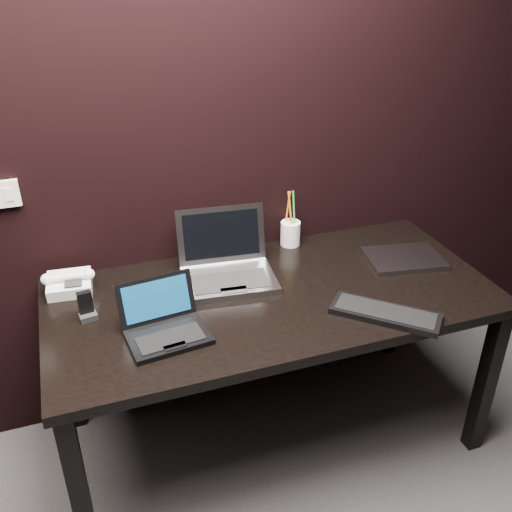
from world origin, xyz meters
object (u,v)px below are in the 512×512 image
object	(u,v)px
netbook	(165,326)
ext_keyboard	(385,313)
desk	(272,310)
mobile_phone	(86,309)
closed_laptop	(404,258)
desk_phone	(69,283)
silver_laptop	(227,267)
pen_cup	(290,232)

from	to	relation	value
netbook	ext_keyboard	bearing A→B (deg)	-11.47
desk	mobile_phone	distance (m)	0.70
closed_laptop	desk_phone	distance (m)	1.36
silver_laptop	ext_keyboard	bearing A→B (deg)	-44.39
mobile_phone	pen_cup	distance (m)	0.94
silver_laptop	closed_laptop	world-z (taller)	silver_laptop
silver_laptop	mobile_phone	bearing A→B (deg)	-169.42
desk_phone	netbook	bearing A→B (deg)	-53.48
ext_keyboard	mobile_phone	bearing A→B (deg)	161.16
closed_laptop	mobile_phone	world-z (taller)	mobile_phone
desk_phone	mobile_phone	xyz separation A→B (m)	(0.05, -0.20, 0.00)
closed_laptop	desk_phone	size ratio (longest dim) A/B	1.69
netbook	desk_phone	distance (m)	0.49
closed_laptop	desk_phone	world-z (taller)	desk_phone
mobile_phone	desk	bearing A→B (deg)	-5.51
desk	netbook	distance (m)	0.47
netbook	pen_cup	distance (m)	0.81
desk_phone	mobile_phone	distance (m)	0.21
desk	desk_phone	world-z (taller)	desk_phone
desk	silver_laptop	bearing A→B (deg)	127.76
silver_laptop	ext_keyboard	size ratio (longest dim) A/B	1.05
desk	ext_keyboard	distance (m)	0.44
netbook	desk	bearing A→B (deg)	15.64
desk_phone	mobile_phone	world-z (taller)	mobile_phone
desk	mobile_phone	size ratio (longest dim) A/B	16.20
ext_keyboard	desk_phone	distance (m)	1.19
ext_keyboard	mobile_phone	distance (m)	1.07
netbook	closed_laptop	distance (m)	1.07
netbook	silver_laptop	world-z (taller)	silver_laptop
desk_phone	desk	bearing A→B (deg)	-20.27
desk	pen_cup	world-z (taller)	pen_cup
desk	mobile_phone	world-z (taller)	mobile_phone
silver_laptop	mobile_phone	world-z (taller)	silver_laptop
ext_keyboard	closed_laptop	size ratio (longest dim) A/B	1.09
ext_keyboard	silver_laptop	bearing A→B (deg)	135.61
closed_laptop	silver_laptop	bearing A→B (deg)	171.06
silver_laptop	ext_keyboard	distance (m)	0.64
ext_keyboard	desk_phone	bearing A→B (deg)	152.58
ext_keyboard	closed_laptop	distance (m)	0.44
netbook	desk_phone	world-z (taller)	netbook
netbook	desk_phone	xyz separation A→B (m)	(-0.29, 0.39, 0.00)
closed_laptop	pen_cup	distance (m)	0.50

